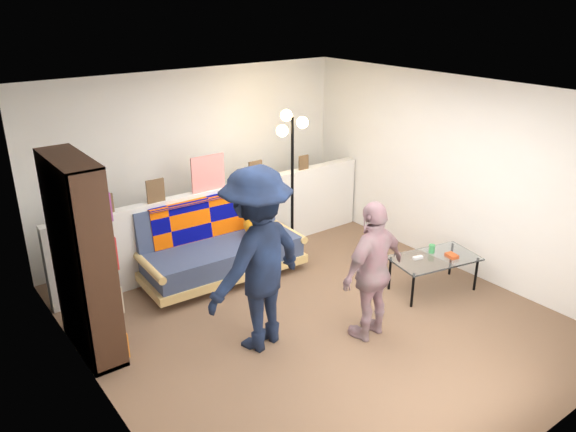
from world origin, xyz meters
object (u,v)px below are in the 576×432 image
object	(u,v)px
person_left	(257,260)
person_right	(373,271)
futon_sofa	(220,246)
coffee_table	(435,259)
bookshelf	(83,265)
floor_lamp	(291,153)

from	to	relation	value
person_left	person_right	size ratio (longest dim) A/B	1.26
futon_sofa	person_left	xyz separation A→B (m)	(-0.44, -1.50, 0.53)
coffee_table	person_left	size ratio (longest dim) A/B	0.60
coffee_table	person_right	size ratio (longest dim) A/B	0.75
futon_sofa	person_right	size ratio (longest dim) A/B	1.38
bookshelf	person_right	xyz separation A→B (m)	(2.36, -1.47, -0.18)
bookshelf	person_left	xyz separation A→B (m)	(1.36, -0.90, 0.01)
floor_lamp	futon_sofa	bearing A→B (deg)	-175.00
futon_sofa	person_right	xyz separation A→B (m)	(0.56, -2.07, 0.33)
coffee_table	person_left	world-z (taller)	person_left
bookshelf	person_right	bearing A→B (deg)	-31.84
bookshelf	person_left	distance (m)	1.63
person_right	coffee_table	bearing A→B (deg)	-176.60
floor_lamp	person_right	distance (m)	2.34
coffee_table	person_right	distance (m)	1.32
coffee_table	person_left	distance (m)	2.34
floor_lamp	person_left	world-z (taller)	floor_lamp
floor_lamp	person_right	size ratio (longest dim) A/B	1.30
futon_sofa	person_left	distance (m)	1.65
futon_sofa	person_right	distance (m)	2.16
futon_sofa	floor_lamp	world-z (taller)	floor_lamp
futon_sofa	person_left	size ratio (longest dim) A/B	1.09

